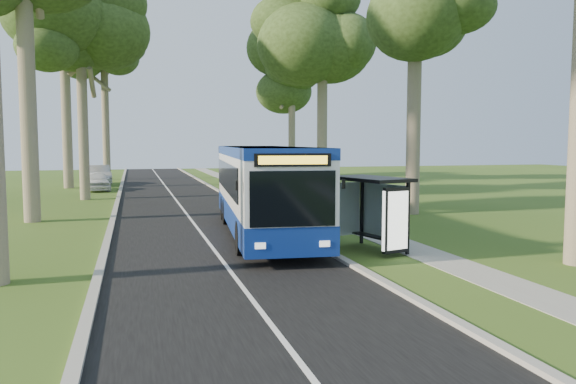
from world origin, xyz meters
name	(u,v)px	position (x,y,z in m)	size (l,w,h in m)	color
ground	(305,240)	(0.00, 0.00, 0.00)	(120.00, 120.00, 0.00)	#36561A
road	(185,211)	(-3.50, 10.00, 0.01)	(7.00, 100.00, 0.02)	black
kerb_east	(250,208)	(0.00, 10.00, 0.06)	(0.25, 100.00, 0.12)	#9E9B93
kerb_west	(115,213)	(-7.00, 10.00, 0.06)	(0.25, 100.00, 0.12)	#9E9B93
centre_line	(185,211)	(-3.50, 10.00, 0.02)	(0.12, 100.00, 0.01)	white
footpath	(304,208)	(3.00, 10.00, 0.01)	(1.50, 100.00, 0.02)	gray
bus	(263,189)	(-1.20, 1.75, 1.77)	(3.91, 13.12, 3.43)	white
bus_stop_sign	(326,197)	(0.58, -0.66, 1.65)	(0.13, 0.37, 2.67)	gray
bus_shelter	(379,200)	(1.65, -2.76, 1.72)	(2.21, 3.15, 2.45)	black
litter_bin	(282,210)	(0.52, 5.27, 0.52)	(0.59, 0.59, 1.03)	black
car_white	(97,181)	(-8.71, 24.82, 0.73)	(1.72, 4.29, 1.46)	white
car_silver	(99,175)	(-8.88, 30.93, 0.84)	(1.78, 5.11, 1.68)	#A9ABB1
tree_west_c	(81,47)	(-9.00, 18.00, 9.49)	(5.20, 5.20, 12.79)	#7A6B56
tree_west_d	(63,5)	(-11.00, 28.00, 14.17)	(5.20, 5.20, 19.19)	#7A6B56
tree_west_e	(104,56)	(-8.50, 38.00, 11.91)	(5.20, 5.20, 16.09)	#7A6B56
tree_east_c	(323,12)	(6.80, 18.00, 12.56)	(5.20, 5.20, 16.98)	#7A6B56
tree_east_d	(292,78)	(8.00, 30.00, 9.46)	(5.20, 5.20, 12.75)	#7A6B56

